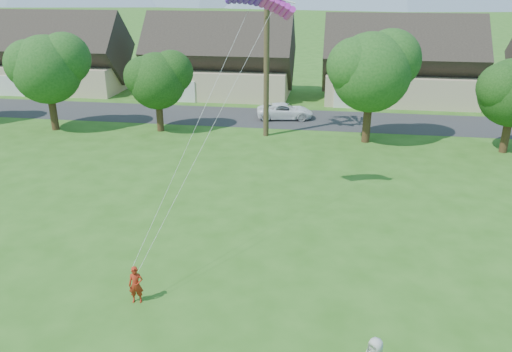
# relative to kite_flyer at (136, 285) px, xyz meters

# --- Properties ---
(street) EXTENTS (90.00, 7.00, 0.01)m
(street) POSITION_rel_kite_flyer_xyz_m (4.08, 28.74, -0.79)
(street) COLOR #2D2D30
(street) RESTS_ON ground
(kite_flyer) EXTENTS (0.64, 0.48, 1.58)m
(kite_flyer) POSITION_rel_kite_flyer_xyz_m (0.00, 0.00, 0.00)
(kite_flyer) COLOR #A02512
(kite_flyer) RESTS_ON ground
(parked_car) EXTENTS (5.40, 3.11, 1.42)m
(parked_car) POSITION_rel_kite_flyer_xyz_m (3.09, 28.74, -0.08)
(parked_car) COLOR white
(parked_car) RESTS_ON ground
(houses_row) EXTENTS (72.75, 8.19, 8.86)m
(houses_row) POSITION_rel_kite_flyer_xyz_m (4.57, 37.74, 2.65)
(houses_row) COLOR beige
(houses_row) RESTS_ON ground
(tree_row) EXTENTS (62.27, 6.67, 8.45)m
(tree_row) POSITION_rel_kite_flyer_xyz_m (2.93, 22.66, 4.10)
(tree_row) COLOR #47301C
(tree_row) RESTS_ON ground
(parafoil_kite) EXTENTS (3.53, 1.46, 0.50)m
(parafoil_kite) POSITION_rel_kite_flyer_xyz_m (3.55, 9.92, 10.27)
(parafoil_kite) COLOR #641CD3
(parafoil_kite) RESTS_ON ground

